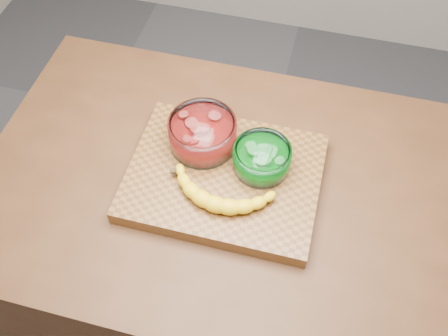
# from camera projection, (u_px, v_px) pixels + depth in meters

# --- Properties ---
(ground) EXTENTS (3.50, 3.50, 0.00)m
(ground) POSITION_uv_depth(u_px,v_px,m) (224.00, 310.00, 1.94)
(ground) COLOR #4F4F53
(ground) RESTS_ON ground
(counter) EXTENTS (1.20, 0.80, 0.90)m
(counter) POSITION_uv_depth(u_px,v_px,m) (224.00, 261.00, 1.57)
(counter) COLOR #4C2C17
(counter) RESTS_ON ground
(cutting_board) EXTENTS (0.45, 0.35, 0.04)m
(cutting_board) POSITION_uv_depth(u_px,v_px,m) (224.00, 178.00, 1.19)
(cutting_board) COLOR brown
(cutting_board) RESTS_ON counter
(bowl_red) EXTENTS (0.16, 0.16, 0.08)m
(bowl_red) POSITION_uv_depth(u_px,v_px,m) (203.00, 134.00, 1.19)
(bowl_red) COLOR white
(bowl_red) RESTS_ON cutting_board
(bowl_green) EXTENTS (0.14, 0.14, 0.06)m
(bowl_green) POSITION_uv_depth(u_px,v_px,m) (262.00, 158.00, 1.16)
(bowl_green) COLOR white
(bowl_green) RESTS_ON cutting_board
(banana) EXTENTS (0.28, 0.13, 0.04)m
(banana) POSITION_uv_depth(u_px,v_px,m) (221.00, 192.00, 1.12)
(banana) COLOR yellow
(banana) RESTS_ON cutting_board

